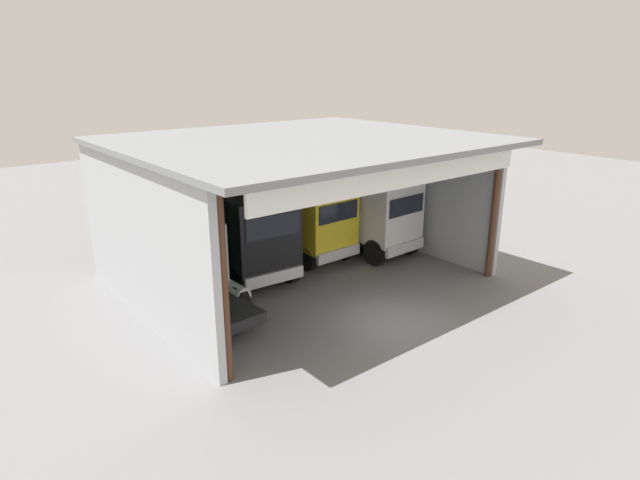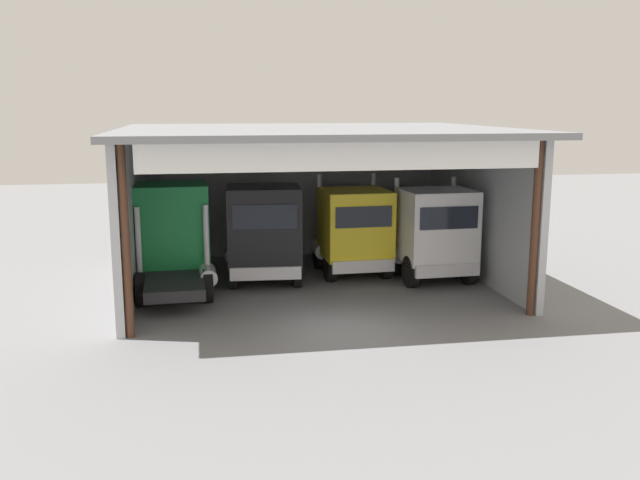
# 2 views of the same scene
# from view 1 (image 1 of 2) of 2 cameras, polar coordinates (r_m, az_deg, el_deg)

# --- Properties ---
(ground_plane) EXTENTS (80.00, 80.00, 0.00)m
(ground_plane) POSITION_cam_1_polar(r_m,az_deg,el_deg) (18.21, 7.20, -8.38)
(ground_plane) COLOR slate
(ground_plane) RESTS_ON ground
(workshop_shed) EXTENTS (13.01, 11.54, 5.59)m
(workshop_shed) POSITION_cam_1_polar(r_m,az_deg,el_deg) (21.18, -3.90, 6.55)
(workshop_shed) COLOR #ADB2B7
(workshop_shed) RESTS_ON ground
(truck_green_center_left_bay) EXTENTS (2.72, 5.18, 3.70)m
(truck_green_center_left_bay) POSITION_cam_1_polar(r_m,az_deg,el_deg) (18.58, -14.42, -1.87)
(truck_green_center_left_bay) COLOR #197F3D
(truck_green_center_left_bay) RESTS_ON ground
(truck_black_center_bay) EXTENTS (2.80, 5.11, 3.54)m
(truck_black_center_bay) POSITION_cam_1_polar(r_m,az_deg,el_deg) (20.48, -7.16, 0.28)
(truck_black_center_bay) COLOR black
(truck_black_center_bay) RESTS_ON ground
(truck_yellow_right_bay) EXTENTS (2.65, 4.42, 3.74)m
(truck_yellow_right_bay) POSITION_cam_1_polar(r_m,az_deg,el_deg) (22.75, -0.54, 1.97)
(truck_yellow_right_bay) COLOR yellow
(truck_yellow_right_bay) RESTS_ON ground
(truck_white_yard_outside) EXTENTS (2.74, 4.39, 3.70)m
(truck_white_yard_outside) POSITION_cam_1_polar(r_m,az_deg,el_deg) (23.54, 6.59, 2.49)
(truck_white_yard_outside) COLOR white
(truck_white_yard_outside) RESTS_ON ground
(oil_drum) EXTENTS (0.58, 0.58, 0.88)m
(oil_drum) POSITION_cam_1_polar(r_m,az_deg,el_deg) (25.75, -2.93, 0.82)
(oil_drum) COLOR #B21E19
(oil_drum) RESTS_ON ground
(tool_cart) EXTENTS (0.90, 0.60, 1.00)m
(tool_cart) POSITION_cam_1_polar(r_m,az_deg,el_deg) (23.08, -18.35, -2.03)
(tool_cart) COLOR black
(tool_cart) RESTS_ON ground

